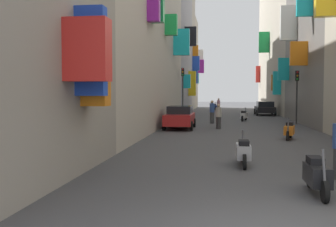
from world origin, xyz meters
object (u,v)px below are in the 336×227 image
at_px(scooter_blue, 215,107).
at_px(pedestrian_mid_street, 212,112).
at_px(parked_car_black, 265,108).
at_px(scooter_black, 317,175).
at_px(scooter_silver, 243,151).
at_px(traffic_light_far_corner, 297,88).
at_px(pedestrian_crossing, 219,117).
at_px(scooter_orange, 289,130).
at_px(scooter_white, 244,115).
at_px(parked_car_red, 180,117).
at_px(pedestrian_near_right, 219,105).
at_px(traffic_light_near_corner, 183,84).

distance_m(scooter_blue, pedestrian_mid_street, 24.75).
bearing_deg(parked_car_black, scooter_black, -94.09).
height_order(scooter_black, pedestrian_mid_street, pedestrian_mid_street).
relative_size(scooter_silver, traffic_light_far_corner, 0.46).
distance_m(parked_car_black, pedestrian_crossing, 17.63).
xyz_separation_m(parked_car_black, pedestrian_mid_street, (-5.32, -12.36, 0.13)).
height_order(scooter_orange, scooter_white, same).
relative_size(parked_car_red, scooter_black, 2.21).
distance_m(parked_car_black, scooter_black, 33.43).
relative_size(parked_car_red, pedestrian_crossing, 2.51).
relative_size(parked_car_black, traffic_light_far_corner, 1.08).
xyz_separation_m(scooter_orange, scooter_white, (-1.53, 13.08, 0.00)).
bearing_deg(parked_car_black, pedestrian_near_right, 137.07).
bearing_deg(traffic_light_near_corner, parked_car_red, -85.30).
distance_m(pedestrian_crossing, pedestrian_near_right, 21.59).
bearing_deg(pedestrian_crossing, traffic_light_near_corner, 107.79).
distance_m(pedestrian_mid_street, traffic_light_far_corner, 6.58).
bearing_deg(pedestrian_near_right, scooter_black, -86.12).
distance_m(parked_car_red, scooter_blue, 29.59).
height_order(parked_car_red, traffic_light_far_corner, traffic_light_far_corner).
bearing_deg(scooter_orange, scooter_black, -96.29).
bearing_deg(traffic_light_far_corner, pedestrian_mid_street, 179.61).
xyz_separation_m(scooter_white, traffic_light_near_corner, (-5.50, 2.86, 2.71)).
xyz_separation_m(scooter_silver, traffic_light_far_corner, (4.87, 17.53, 2.29)).
bearing_deg(pedestrian_crossing, scooter_white, 75.03).
bearing_deg(scooter_blue, pedestrian_crossing, -88.62).
height_order(scooter_orange, traffic_light_far_corner, traffic_light_far_corner).
bearing_deg(pedestrian_mid_street, scooter_silver, -85.31).
bearing_deg(scooter_orange, scooter_blue, 97.11).
bearing_deg(parked_car_black, pedestrian_crossing, -105.73).
relative_size(parked_car_red, pedestrian_near_right, 2.37).
distance_m(scooter_blue, pedestrian_crossing, 29.37).
distance_m(scooter_silver, scooter_blue, 42.34).
height_order(scooter_white, pedestrian_crossing, pedestrian_crossing).
bearing_deg(parked_car_red, traffic_light_far_corner, 29.76).
bearing_deg(parked_car_red, scooter_orange, -39.71).
height_order(scooter_silver, scooter_white, same).
bearing_deg(pedestrian_mid_street, pedestrian_crossing, -83.36).
xyz_separation_m(parked_car_black, pedestrian_near_right, (-4.96, 4.61, 0.10)).
xyz_separation_m(pedestrian_near_right, pedestrian_mid_street, (-0.36, -16.97, 0.03)).
bearing_deg(pedestrian_near_right, parked_car_red, -96.17).
bearing_deg(parked_car_black, parked_car_red, -113.09).
relative_size(scooter_white, pedestrian_crossing, 1.12).
distance_m(scooter_black, traffic_light_near_corner, 27.78).
bearing_deg(scooter_black, scooter_orange, 83.71).
relative_size(scooter_orange, pedestrian_mid_street, 1.01).
bearing_deg(pedestrian_crossing, scooter_orange, -55.58).
relative_size(parked_car_black, parked_car_red, 1.06).
distance_m(scooter_silver, pedestrian_crossing, 12.99).
xyz_separation_m(parked_car_red, scooter_silver, (3.43, -12.78, -0.33)).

